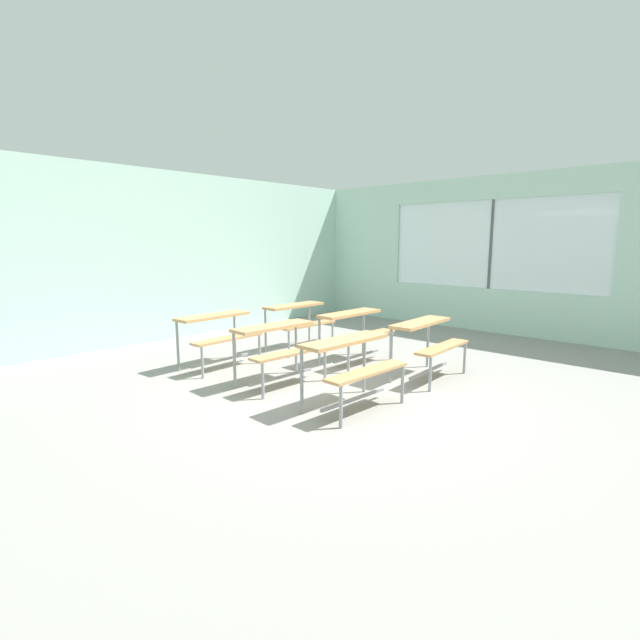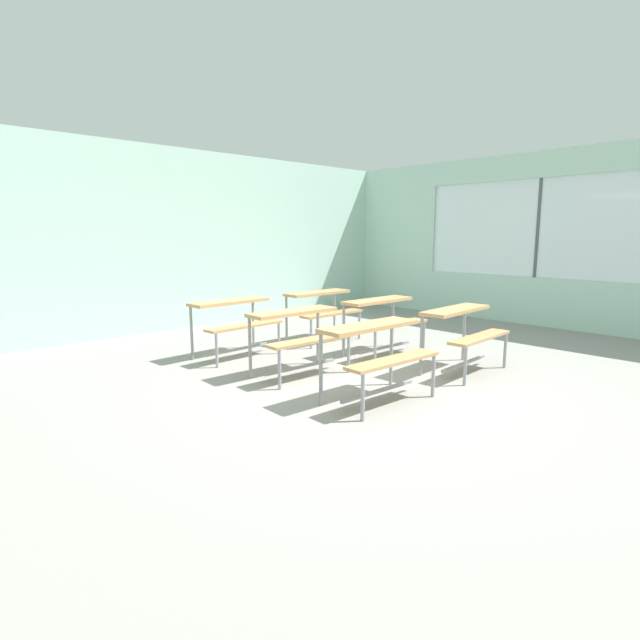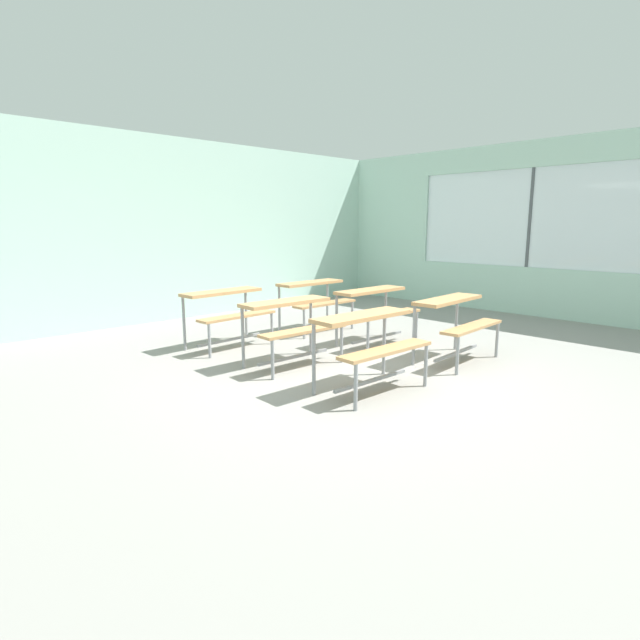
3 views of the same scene
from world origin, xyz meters
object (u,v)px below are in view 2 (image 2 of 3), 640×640
(desk_bench_r1c1, at_px, (384,313))
(desk_bench_r2c0, at_px, (235,314))
(desk_bench_r0c0, at_px, (377,344))
(desk_bench_r0c1, at_px, (464,324))
(desk_bench_r1c0, at_px, (299,327))
(desk_bench_r2c1, at_px, (322,304))

(desk_bench_r1c1, relative_size, desk_bench_r2c0, 0.99)
(desk_bench_r0c0, relative_size, desk_bench_r0c1, 0.99)
(desk_bench_r0c1, bearing_deg, desk_bench_r0c0, 176.57)
(desk_bench_r0c0, distance_m, desk_bench_r1c0, 1.19)
(desk_bench_r0c1, bearing_deg, desk_bench_r1c0, 138.32)
(desk_bench_r0c1, height_order, desk_bench_r2c1, same)
(desk_bench_r0c1, relative_size, desk_bench_r2c0, 1.00)
(desk_bench_r0c1, xyz_separation_m, desk_bench_r1c1, (-0.02, 1.18, 0.00))
(desk_bench_r0c0, xyz_separation_m, desk_bench_r2c1, (1.54, 2.38, 0.00))
(desk_bench_r0c1, xyz_separation_m, desk_bench_r2c0, (-1.54, 2.45, 0.00))
(desk_bench_r0c0, xyz_separation_m, desk_bench_r1c1, (1.51, 1.17, 0.00))
(desk_bench_r0c0, bearing_deg, desk_bench_r2c1, 59.41)
(desk_bench_r2c0, relative_size, desk_bench_r2c1, 1.02)
(desk_bench_r0c0, bearing_deg, desk_bench_r2c0, 92.26)
(desk_bench_r0c0, height_order, desk_bench_r0c1, same)
(desk_bench_r1c1, distance_m, desk_bench_r2c1, 1.21)
(desk_bench_r1c1, bearing_deg, desk_bench_r0c1, -87.72)
(desk_bench_r0c0, distance_m, desk_bench_r2c0, 2.43)
(desk_bench_r0c1, distance_m, desk_bench_r1c0, 1.92)
(desk_bench_r1c0, xyz_separation_m, desk_bench_r2c1, (1.50, 1.19, 0.00))
(desk_bench_r1c0, xyz_separation_m, desk_bench_r2c0, (-0.04, 1.24, 0.00))
(desk_bench_r0c0, xyz_separation_m, desk_bench_r0c1, (1.54, -0.01, 0.00))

